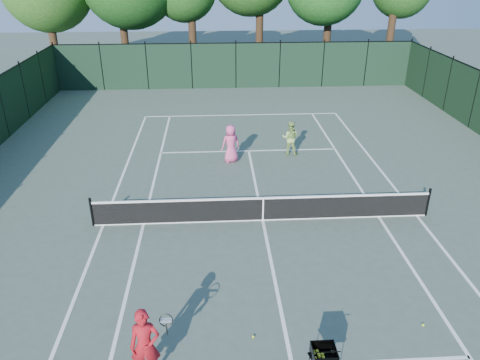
{
  "coord_description": "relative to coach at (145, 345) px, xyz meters",
  "views": [
    {
      "loc": [
        -1.63,
        -13.96,
        8.34
      ],
      "look_at": [
        -0.73,
        1.0,
        1.1
      ],
      "focal_mm": 35.0,
      "sensor_mm": 36.0,
      "label": 1
    }
  ],
  "objects": [
    {
      "name": "sideline_doubles_right",
      "position": [
        8.68,
        6.48,
        -0.89
      ],
      "size": [
        0.1,
        23.77,
        0.01
      ],
      "primitive_type": "cube",
      "color": "white",
      "rests_on": "ground"
    },
    {
      "name": "fence_far",
      "position": [
        3.19,
        24.48,
        0.61
      ],
      "size": [
        24.0,
        0.05,
        3.0
      ],
      "primitive_type": "cube",
      "color": "black",
      "rests_on": "ground"
    },
    {
      "name": "ground",
      "position": [
        3.19,
        6.48,
        -0.89
      ],
      "size": [
        90.0,
        90.0,
        0.0
      ],
      "primitive_type": "plane",
      "color": "#455449",
      "rests_on": "ground"
    },
    {
      "name": "player_pink",
      "position": [
        2.3,
        11.69,
        -0.04
      ],
      "size": [
        0.96,
        0.78,
        1.7
      ],
      "rotation": [
        0.0,
        0.0,
        3.47
      ],
      "color": "#E14F8A",
      "rests_on": "ground"
    },
    {
      "name": "center_service_line",
      "position": [
        3.19,
        6.48,
        -0.89
      ],
      "size": [
        0.1,
        12.8,
        0.01
      ],
      "primitive_type": "cube",
      "color": "white",
      "rests_on": "ground"
    },
    {
      "name": "sideline_singles_right",
      "position": [
        7.31,
        6.48,
        -0.89
      ],
      "size": [
        0.1,
        23.77,
        0.01
      ],
      "primitive_type": "cube",
      "color": "white",
      "rests_on": "ground"
    },
    {
      "name": "sideline_doubles_left",
      "position": [
        -2.29,
        6.48,
        -0.89
      ],
      "size": [
        0.1,
        23.77,
        0.01
      ],
      "primitive_type": "cube",
      "color": "white",
      "rests_on": "ground"
    },
    {
      "name": "ball_hopper",
      "position": [
        3.74,
        -0.41,
        -0.07
      ],
      "size": [
        0.62,
        0.62,
        0.98
      ],
      "rotation": [
        0.0,
        0.0,
        0.25
      ],
      "color": "black",
      "rests_on": "ground"
    },
    {
      "name": "loose_ball_near_cart",
      "position": [
        6.65,
        1.12,
        -0.85
      ],
      "size": [
        0.07,
        0.07,
        0.07
      ],
      "primitive_type": "sphere",
      "color": "#CAE02D",
      "rests_on": "ground"
    },
    {
      "name": "loose_ball_midcourt",
      "position": [
        2.39,
        0.98,
        -0.85
      ],
      "size": [
        0.07,
        0.07,
        0.07
      ],
      "primitive_type": "sphere",
      "color": "#C3D12A",
      "rests_on": "ground"
    },
    {
      "name": "coach",
      "position": [
        0.0,
        0.0,
        0.0
      ],
      "size": [
        0.92,
        0.65,
        1.77
      ],
      "rotation": [
        0.0,
        0.0,
        0.05
      ],
      "color": "#AE131D",
      "rests_on": "ground"
    },
    {
      "name": "service_line_far",
      "position": [
        3.19,
        12.88,
        -0.89
      ],
      "size": [
        8.23,
        0.1,
        0.01
      ],
      "primitive_type": "cube",
      "color": "white",
      "rests_on": "ground"
    },
    {
      "name": "baseline_far",
      "position": [
        3.19,
        18.36,
        -0.89
      ],
      "size": [
        10.97,
        0.1,
        0.01
      ],
      "primitive_type": "cube",
      "color": "white",
      "rests_on": "ground"
    },
    {
      "name": "player_green",
      "position": [
        5.05,
        12.4,
        -0.1
      ],
      "size": [
        0.89,
        0.77,
        1.58
      ],
      "rotation": [
        0.0,
        0.0,
        2.9
      ],
      "color": "#98BF5F",
      "rests_on": "ground"
    },
    {
      "name": "tennis_net",
      "position": [
        3.19,
        6.48,
        -0.41
      ],
      "size": [
        11.69,
        0.09,
        1.06
      ],
      "color": "black",
      "rests_on": "ground"
    },
    {
      "name": "sideline_singles_left",
      "position": [
        -0.92,
        6.48,
        -0.89
      ],
      "size": [
        0.1,
        23.77,
        0.01
      ],
      "primitive_type": "cube",
      "color": "white",
      "rests_on": "ground"
    }
  ]
}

